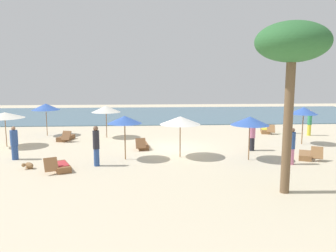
{
  "coord_description": "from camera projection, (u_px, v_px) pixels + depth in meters",
  "views": [
    {
      "loc": [
        -1.51,
        -19.5,
        4.29
      ],
      "look_at": [
        -0.19,
        1.49,
        1.1
      ],
      "focal_mm": 35.98,
      "sensor_mm": 36.0,
      "label": 1
    }
  ],
  "objects": [
    {
      "name": "person_0",
      "position": [
        292.0,
        146.0,
        16.2
      ],
      "size": [
        0.44,
        0.44,
        1.79
      ],
      "color": "#D17299",
      "rests_on": "ground_plane"
    },
    {
      "name": "lounger_0",
      "position": [
        142.0,
        145.0,
        19.89
      ],
      "size": [
        0.8,
        1.74,
        0.71
      ],
      "color": "brown",
      "rests_on": "ground_plane"
    },
    {
      "name": "umbrella_0",
      "position": [
        250.0,
        121.0,
        16.88
      ],
      "size": [
        1.93,
        1.93,
        2.24
      ],
      "color": "olive",
      "rests_on": "ground_plane"
    },
    {
      "name": "ocean_water",
      "position": [
        161.0,
        114.0,
        36.75
      ],
      "size": [
        48.0,
        16.0,
        0.06
      ],
      "primitive_type": "cube",
      "color": "#476B7F",
      "rests_on": "ground_plane"
    },
    {
      "name": "palm_2",
      "position": [
        292.0,
        46.0,
        11.64
      ],
      "size": [
        2.57,
        2.57,
        6.14
      ],
      "color": "brown",
      "rests_on": "ground_plane"
    },
    {
      "name": "person_1",
      "position": [
        285.0,
        121.0,
        24.83
      ],
      "size": [
        0.38,
        0.38,
        1.74
      ],
      "color": "#338C59",
      "rests_on": "ground_plane"
    },
    {
      "name": "person_4",
      "position": [
        252.0,
        136.0,
        19.2
      ],
      "size": [
        0.49,
        0.49,
        1.73
      ],
      "color": "#26262D",
      "rests_on": "ground_plane"
    },
    {
      "name": "ground_plane",
      "position": [
        173.0,
        148.0,
        19.98
      ],
      "size": [
        60.0,
        60.0,
        0.0
      ],
      "primitive_type": "plane",
      "color": "beige"
    },
    {
      "name": "umbrella_5",
      "position": [
        125.0,
        120.0,
        16.99
      ],
      "size": [
        1.75,
        1.75,
        2.26
      ],
      "color": "olive",
      "rests_on": "ground_plane"
    },
    {
      "name": "umbrella_6",
      "position": [
        106.0,
        109.0,
        23.07
      ],
      "size": [
        1.98,
        1.98,
        2.21
      ],
      "color": "brown",
      "rests_on": "ground_plane"
    },
    {
      "name": "person_5",
      "position": [
        96.0,
        145.0,
        15.91
      ],
      "size": [
        0.33,
        0.33,
        1.93
      ],
      "color": "#2D4C8C",
      "rests_on": "ground_plane"
    },
    {
      "name": "lounger_1",
      "position": [
        266.0,
        131.0,
        25.21
      ],
      "size": [
        1.02,
        1.79,
        0.69
      ],
      "color": "olive",
      "rests_on": "ground_plane"
    },
    {
      "name": "dog",
      "position": [
        28.0,
        165.0,
        15.56
      ],
      "size": [
        0.6,
        0.57,
        0.3
      ],
      "color": "olive",
      "rests_on": "ground_plane"
    },
    {
      "name": "person_3",
      "position": [
        14.0,
        143.0,
        17.14
      ],
      "size": [
        0.39,
        0.39,
        1.72
      ],
      "color": "#2D4C8C",
      "rests_on": "ground_plane"
    },
    {
      "name": "person_2",
      "position": [
        310.0,
        122.0,
        24.0
      ],
      "size": [
        0.42,
        0.42,
        1.83
      ],
      "color": "yellow",
      "rests_on": "ground_plane"
    },
    {
      "name": "lounger_2",
      "position": [
        61.0,
        166.0,
        15.29
      ],
      "size": [
        1.22,
        1.77,
        0.71
      ],
      "color": "brown",
      "rests_on": "ground_plane"
    },
    {
      "name": "lounger_3",
      "position": [
        306.0,
        155.0,
        17.47
      ],
      "size": [
        1.24,
        1.75,
        0.73
      ],
      "color": "olive",
      "rests_on": "ground_plane"
    },
    {
      "name": "umbrella_1",
      "position": [
        180.0,
        120.0,
        17.52
      ],
      "size": [
        2.13,
        2.13,
        2.17
      ],
      "color": "olive",
      "rests_on": "ground_plane"
    },
    {
      "name": "umbrella_4",
      "position": [
        304.0,
        111.0,
        20.82
      ],
      "size": [
        1.7,
        1.7,
        2.34
      ],
      "color": "olive",
      "rests_on": "ground_plane"
    },
    {
      "name": "umbrella_2",
      "position": [
        5.0,
        115.0,
        20.09
      ],
      "size": [
        2.29,
        2.29,
        2.1
      ],
      "color": "olive",
      "rests_on": "ground_plane"
    },
    {
      "name": "lounger_4",
      "position": [
        66.0,
        138.0,
        22.31
      ],
      "size": [
        1.01,
        1.76,
        0.72
      ],
      "color": "brown",
      "rests_on": "ground_plane"
    },
    {
      "name": "umbrella_3",
      "position": [
        46.0,
        107.0,
        23.8
      ],
      "size": [
        1.94,
        1.94,
        2.3
      ],
      "color": "olive",
      "rests_on": "ground_plane"
    }
  ]
}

